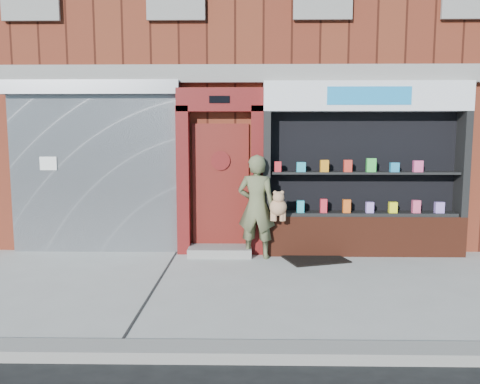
{
  "coord_description": "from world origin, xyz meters",
  "views": [
    {
      "loc": [
        -0.26,
        -6.33,
        2.08
      ],
      "look_at": [
        -0.39,
        1.0,
        1.2
      ],
      "focal_mm": 35.0,
      "sensor_mm": 36.0,
      "label": 1
    }
  ],
  "objects": [
    {
      "name": "ground",
      "position": [
        0.0,
        0.0,
        0.0
      ],
      "size": [
        80.0,
        80.0,
        0.0
      ],
      "primitive_type": "plane",
      "color": "#9E9E99",
      "rests_on": "ground"
    },
    {
      "name": "woman",
      "position": [
        -0.09,
        1.54,
        0.89
      ],
      "size": [
        0.87,
        0.56,
        1.77
      ],
      "color": "#585E3E",
      "rests_on": "ground"
    },
    {
      "name": "curb",
      "position": [
        0.0,
        -2.15,
        0.06
      ],
      "size": [
        60.0,
        0.3,
        0.12
      ],
      "primitive_type": "cube",
      "color": "gray",
      "rests_on": "ground"
    },
    {
      "name": "doormat",
      "position": [
        0.89,
        1.4,
        0.01
      ],
      "size": [
        1.15,
        0.95,
        0.02
      ],
      "primitive_type": "cube",
      "rotation": [
        0.0,
        0.0,
        0.31
      ],
      "color": "black",
      "rests_on": "ground"
    },
    {
      "name": "pharmacy_bay",
      "position": [
        1.75,
        1.81,
        1.37
      ],
      "size": [
        3.5,
        0.41,
        3.0
      ],
      "color": "#592315",
      "rests_on": "ground"
    },
    {
      "name": "building",
      "position": [
        -0.0,
        5.99,
        4.0
      ],
      "size": [
        12.0,
        8.16,
        8.0
      ],
      "color": "maroon",
      "rests_on": "ground"
    },
    {
      "name": "red_door_bay",
      "position": [
        -0.75,
        1.86,
        1.46
      ],
      "size": [
        1.52,
        0.58,
        2.9
      ],
      "color": "#580F0F",
      "rests_on": "ground"
    },
    {
      "name": "shutter_bay",
      "position": [
        -3.0,
        1.93,
        1.72
      ],
      "size": [
        3.1,
        0.3,
        3.04
      ],
      "color": "gray",
      "rests_on": "ground"
    }
  ]
}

